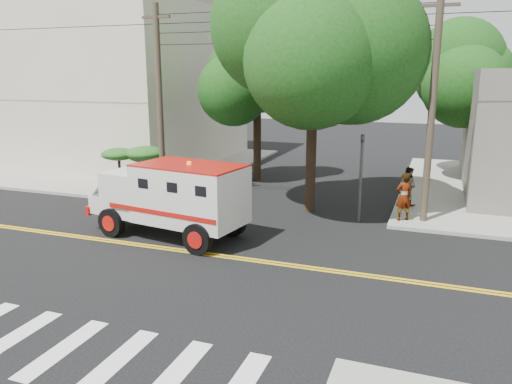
% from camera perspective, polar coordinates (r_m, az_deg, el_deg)
% --- Properties ---
extents(ground, '(100.00, 100.00, 0.00)m').
position_cam_1_polar(ground, '(16.90, -4.36, -7.26)').
color(ground, black).
rests_on(ground, ground).
extents(sidewalk_nw, '(17.00, 17.00, 0.15)m').
position_cam_1_polar(sidewalk_nw, '(34.88, -15.42, 3.21)').
color(sidewalk_nw, gray).
rests_on(sidewalk_nw, ground).
extents(building_left, '(16.00, 14.00, 10.00)m').
position_cam_1_polar(building_left, '(36.78, -17.14, 11.57)').
color(building_left, beige).
rests_on(building_left, sidewalk_nw).
extents(utility_pole_left, '(0.28, 0.28, 9.00)m').
position_cam_1_polar(utility_pole_left, '(23.80, -10.93, 9.66)').
color(utility_pole_left, '#382D23').
rests_on(utility_pole_left, ground).
extents(utility_pole_right, '(0.28, 0.28, 9.00)m').
position_cam_1_polar(utility_pole_right, '(20.60, 19.45, 8.61)').
color(utility_pole_right, '#382D23').
rests_on(utility_pole_right, ground).
extents(tree_main, '(6.08, 5.70, 9.85)m').
position_cam_1_polar(tree_main, '(21.13, 7.65, 16.67)').
color(tree_main, black).
rests_on(tree_main, ground).
extents(tree_left, '(4.48, 4.20, 7.70)m').
position_cam_1_polar(tree_left, '(27.75, 0.63, 12.94)').
color(tree_left, black).
rests_on(tree_left, ground).
extents(tree_right, '(4.80, 4.50, 8.20)m').
position_cam_1_polar(tree_right, '(30.20, 25.05, 12.45)').
color(tree_right, black).
rests_on(tree_right, ground).
extents(traffic_signal, '(0.15, 0.18, 3.60)m').
position_cam_1_polar(traffic_signal, '(20.49, 11.92, 2.63)').
color(traffic_signal, '#3F3F42').
rests_on(traffic_signal, ground).
extents(accessibility_sign, '(0.45, 0.10, 2.02)m').
position_cam_1_polar(accessibility_sign, '(24.65, -11.60, 2.40)').
color(accessibility_sign, '#3F3F42').
rests_on(accessibility_sign, ground).
extents(palm_planter, '(3.52, 2.63, 2.36)m').
position_cam_1_polar(palm_planter, '(25.63, -13.46, 3.36)').
color(palm_planter, '#1E3314').
rests_on(palm_planter, sidewalk_nw).
extents(armored_truck, '(6.44, 3.25, 2.81)m').
position_cam_1_polar(armored_truck, '(18.58, -9.52, -0.34)').
color(armored_truck, silver).
rests_on(armored_truck, ground).
extents(pedestrian_a, '(0.85, 0.78, 1.95)m').
position_cam_1_polar(pedestrian_a, '(20.88, 16.53, -0.54)').
color(pedestrian_a, gray).
rests_on(pedestrian_a, sidewalk_ne).
extents(pedestrian_b, '(1.06, 1.00, 1.74)m').
position_cam_1_polar(pedestrian_b, '(23.43, 16.97, 0.66)').
color(pedestrian_b, gray).
rests_on(pedestrian_b, sidewalk_ne).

